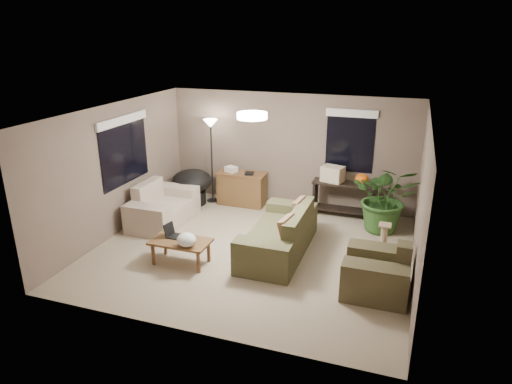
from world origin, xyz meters
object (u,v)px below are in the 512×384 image
(coffee_table, at_px, (181,244))
(papasan_chair, at_px, (192,184))
(floor_lamp, at_px, (211,133))
(desk, at_px, (242,188))
(console_table, at_px, (343,197))
(main_sofa, at_px, (281,237))
(armchair, at_px, (377,274))
(cat_scratching_post, at_px, (384,239))
(loveseat, at_px, (162,209))
(houseplant, at_px, (385,205))

(coffee_table, distance_m, papasan_chair, 2.84)
(papasan_chair, xyz_separation_m, floor_lamp, (0.37, 0.31, 1.13))
(desk, xyz_separation_m, console_table, (2.27, 0.05, 0.06))
(main_sofa, xyz_separation_m, papasan_chair, (-2.57, 1.67, 0.17))
(armchair, distance_m, floor_lamp, 4.99)
(console_table, height_order, cat_scratching_post, console_table)
(main_sofa, height_order, floor_lamp, floor_lamp)
(main_sofa, bearing_deg, cat_scratching_post, 21.65)
(coffee_table, bearing_deg, console_table, 52.82)
(desk, relative_size, console_table, 0.85)
(loveseat, xyz_separation_m, houseplant, (4.34, 1.08, 0.24))
(main_sofa, relative_size, cat_scratching_post, 4.40)
(houseplant, bearing_deg, desk, 172.15)
(desk, bearing_deg, cat_scratching_post, -22.05)
(houseplant, bearing_deg, console_table, 151.12)
(papasan_chair, bearing_deg, armchair, -29.70)
(armchair, xyz_separation_m, papasan_chair, (-4.31, 2.46, 0.17))
(armchair, bearing_deg, papasan_chair, 150.30)
(main_sofa, xyz_separation_m, console_table, (0.78, 2.05, 0.14))
(armchair, distance_m, coffee_table, 3.23)
(main_sofa, xyz_separation_m, armchair, (1.74, -0.78, 0.00))
(console_table, distance_m, cat_scratching_post, 1.67)
(papasan_chair, height_order, floor_lamp, floor_lamp)
(coffee_table, relative_size, papasan_chair, 0.84)
(main_sofa, bearing_deg, houseplant, 43.00)
(coffee_table, xyz_separation_m, desk, (-0.00, 2.94, 0.02))
(floor_lamp, bearing_deg, armchair, -35.02)
(main_sofa, bearing_deg, coffee_table, -147.48)
(coffee_table, bearing_deg, houseplant, 38.43)
(loveseat, relative_size, cat_scratching_post, 3.20)
(main_sofa, bearing_deg, desk, 126.82)
(papasan_chair, bearing_deg, loveseat, -94.70)
(console_table, bearing_deg, armchair, -71.36)
(coffee_table, relative_size, desk, 0.91)
(armchair, bearing_deg, main_sofa, 155.70)
(coffee_table, height_order, console_table, console_table)
(main_sofa, relative_size, houseplant, 1.59)
(loveseat, xyz_separation_m, armchair, (4.41, -1.26, 0.00))
(console_table, relative_size, cat_scratching_post, 2.60)
(floor_lamp, height_order, houseplant, floor_lamp)
(armchair, xyz_separation_m, desk, (-3.23, 2.78, 0.08))
(floor_lamp, xyz_separation_m, cat_scratching_post, (3.94, -1.29, -1.38))
(loveseat, height_order, papasan_chair, loveseat)
(desk, height_order, papasan_chair, papasan_chair)
(main_sofa, distance_m, floor_lamp, 3.24)
(papasan_chair, bearing_deg, cat_scratching_post, -12.91)
(coffee_table, height_order, cat_scratching_post, cat_scratching_post)
(console_table, height_order, houseplant, houseplant)
(coffee_table, relative_size, floor_lamp, 0.52)
(floor_lamp, bearing_deg, papasan_chair, -140.06)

